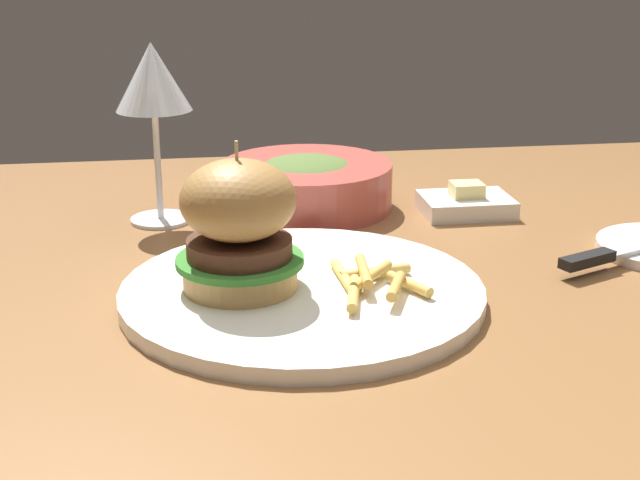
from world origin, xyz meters
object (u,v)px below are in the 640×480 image
Objects in this scene: main_plate at (302,293)px; burger_sandwich at (239,225)px; wine_glass at (153,83)px; table_knife at (633,249)px; butter_dish at (466,203)px; soup_bowl at (307,183)px.

burger_sandwich is at bearing 177.36° from main_plate.
burger_sandwich is 0.27m from wine_glass.
wine_glass is at bearing 106.74° from burger_sandwich.
burger_sandwich is at bearing -173.36° from table_knife.
burger_sandwich is (-0.05, 0.00, 0.06)m from main_plate.
burger_sandwich is 0.60× the size of table_knife.
table_knife is (0.38, 0.04, -0.06)m from burger_sandwich.
main_plate is 0.31m from butter_dish.
butter_dish is (0.27, 0.22, -0.06)m from burger_sandwich.
wine_glass is 0.91× the size of table_knife.
burger_sandwich reaches higher than table_knife.
table_knife is 0.21m from butter_dish.
soup_bowl is at bearing 81.60° from main_plate.
table_knife is at bearing 6.64° from burger_sandwich.
table_knife is at bearing -57.96° from butter_dish.
wine_glass reaches higher than soup_bowl.
soup_bowl is (-0.18, 0.05, 0.02)m from butter_dish.
soup_bowl is at bearing 141.57° from table_knife.
burger_sandwich reaches higher than soup_bowl.
butter_dish is (0.34, -0.02, -0.14)m from wine_glass.
table_knife is 2.15× the size of butter_dish.
burger_sandwich is 0.39m from table_knife.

